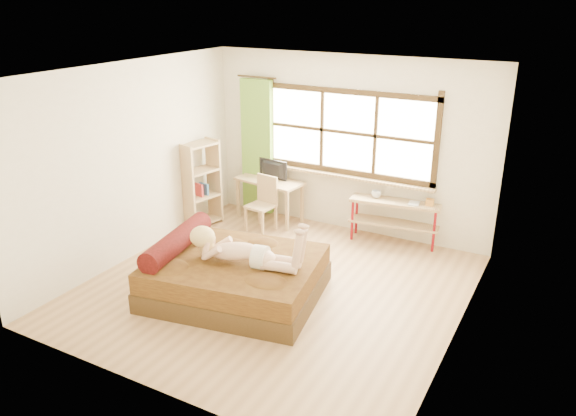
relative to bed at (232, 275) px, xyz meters
The scene contains 18 objects.
floor 0.62m from the bed, 46.98° to the left, with size 4.50×4.50×0.00m, color #9E754C.
ceiling 2.49m from the bed, 46.98° to the left, with size 4.50×4.50×0.00m, color white.
wall_back 2.89m from the bed, 81.87° to the left, with size 4.50×4.50×0.00m, color silver.
wall_front 2.17m from the bed, 78.37° to the right, with size 4.50×4.50×0.00m, color silver.
wall_left 2.20m from the bed, 167.74° to the left, with size 4.50×4.50×0.00m, color silver.
wall_right 2.87m from the bed, ahead, with size 4.50×4.50×0.00m, color silver.
window 2.93m from the bed, 81.78° to the left, with size 2.80×0.16×1.46m.
curtain 2.93m from the bed, 114.78° to the left, with size 0.55×0.10×2.20m, color #588023.
bed is the anchor object (origin of this frame).
woman 0.57m from the bed, 11.75° to the right, with size 1.41×0.40×0.60m, color #DCAD8E, non-canonical shape.
kitten 0.76m from the bed, behind, with size 0.30×0.12×0.24m, color black, non-canonical shape.
desk 2.52m from the bed, 109.64° to the left, with size 1.16×0.66×0.69m.
monitor 2.61m from the bed, 109.26° to the left, with size 0.54×0.07×0.31m, color black.
chair 2.13m from the bed, 110.19° to the left, with size 0.44×0.44×0.87m.
pipe_shelf 2.78m from the bed, 63.29° to the left, with size 1.35×0.50×0.75m.
cup 2.68m from the bed, 69.35° to the left, with size 0.14×0.14×0.11m, color gray.
book 2.89m from the bed, 59.94° to the left, with size 0.15×0.21×0.02m, color gray.
bookshelf 2.42m from the bed, 135.43° to the left, with size 0.46×0.65×1.36m.
Camera 1 is at (3.16, -5.46, 3.53)m, focal length 35.00 mm.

